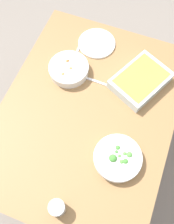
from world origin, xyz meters
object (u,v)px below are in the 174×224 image
(drink_cup, at_px, (57,208))
(fork_on_table, at_px, (79,47))
(broccoli_bowl, at_px, (118,158))
(baking_dish, at_px, (141,80))
(side_plate, at_px, (97,43))
(stew_bowl, at_px, (69,69))
(spoon_by_stew, at_px, (88,78))

(drink_cup, bearing_deg, fork_on_table, -164.49)
(broccoli_bowl, distance_m, drink_cup, 0.36)
(baking_dish, xyz_separation_m, fork_on_table, (-0.11, -0.40, -0.03))
(side_plate, distance_m, fork_on_table, 0.11)
(stew_bowl, height_order, fork_on_table, stew_bowl)
(broccoli_bowl, relative_size, spoon_by_stew, 1.33)
(broccoli_bowl, xyz_separation_m, fork_on_table, (-0.56, -0.42, -0.03))
(broccoli_bowl, xyz_separation_m, spoon_by_stew, (-0.38, -0.29, -0.03))
(side_plate, xyz_separation_m, spoon_by_stew, (0.25, 0.04, -0.00))
(stew_bowl, height_order, side_plate, stew_bowl)
(stew_bowl, xyz_separation_m, fork_on_table, (-0.18, -0.01, -0.03))
(spoon_by_stew, xyz_separation_m, fork_on_table, (-0.19, -0.13, -0.00))
(stew_bowl, distance_m, drink_cup, 0.73)
(broccoli_bowl, height_order, drink_cup, drink_cup)
(side_plate, height_order, spoon_by_stew, side_plate)
(baking_dish, height_order, fork_on_table, baking_dish)
(stew_bowl, relative_size, baking_dish, 0.61)
(stew_bowl, xyz_separation_m, side_plate, (-0.24, 0.08, -0.03))
(fork_on_table, bearing_deg, baking_dish, 74.58)
(side_plate, bearing_deg, drink_cup, 9.32)
(spoon_by_stew, bearing_deg, broccoli_bowl, 37.64)
(broccoli_bowl, height_order, baking_dish, broccoli_bowl)
(drink_cup, height_order, fork_on_table, drink_cup)
(baking_dish, distance_m, spoon_by_stew, 0.29)
(stew_bowl, height_order, baking_dish, same)
(baking_dish, bearing_deg, drink_cup, -11.98)
(spoon_by_stew, distance_m, fork_on_table, 0.23)
(baking_dish, bearing_deg, spoon_by_stew, -74.83)
(drink_cup, distance_m, side_plate, 0.94)
(spoon_by_stew, bearing_deg, side_plate, -170.93)
(baking_dish, xyz_separation_m, drink_cup, (0.76, -0.16, 0.00))
(stew_bowl, xyz_separation_m, baking_dish, (-0.07, 0.39, 0.00))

